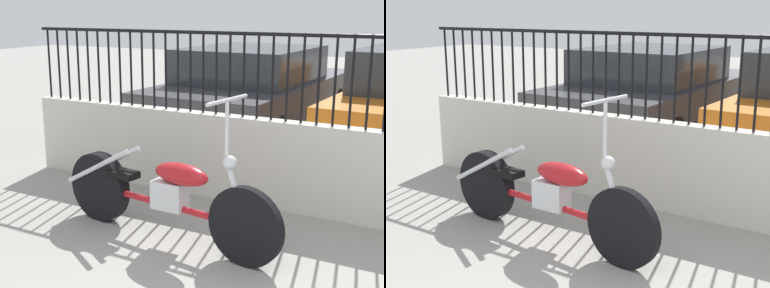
% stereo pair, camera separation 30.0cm
% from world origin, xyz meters
% --- Properties ---
extents(motorcycle_red, '(2.22, 0.58, 1.29)m').
position_xyz_m(motorcycle_red, '(-1.69, 1.76, 0.40)').
color(motorcycle_red, black).
rests_on(motorcycle_red, ground_plane).
extents(car_dark_grey, '(1.96, 4.26, 1.37)m').
position_xyz_m(car_dark_grey, '(-2.38, 5.62, 0.69)').
color(car_dark_grey, black).
rests_on(car_dark_grey, ground_plane).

